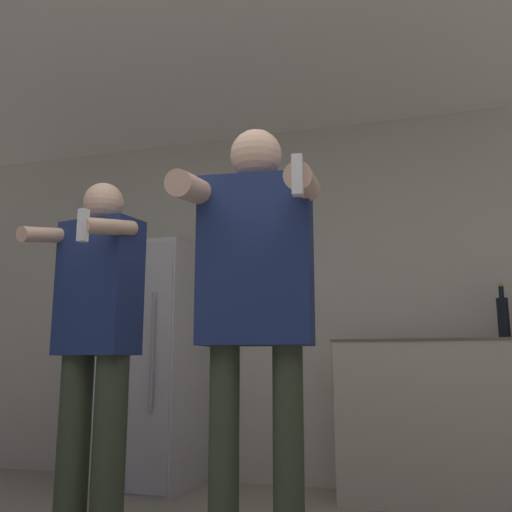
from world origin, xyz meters
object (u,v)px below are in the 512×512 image
at_px(person_woman_foreground, 255,291).
at_px(person_man_side, 96,340).
at_px(bottle_green_wine, 503,316).
at_px(refrigerator, 145,363).

bearing_deg(person_woman_foreground, person_man_side, 162.90).
bearing_deg(person_man_side, person_woman_foreground, -17.10).
distance_m(bottle_green_wine, person_woman_foreground, 1.96).
relative_size(refrigerator, person_man_side, 0.97).
bearing_deg(refrigerator, person_man_side, -72.15).
bearing_deg(bottle_green_wine, person_woman_foreground, -123.29).
distance_m(bottle_green_wine, person_man_side, 2.38).
xyz_separation_m(bottle_green_wine, person_man_side, (-1.94, -1.37, -0.18)).
bearing_deg(person_man_side, refrigerator, 107.85).
height_order(person_woman_foreground, person_man_side, person_woman_foreground).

